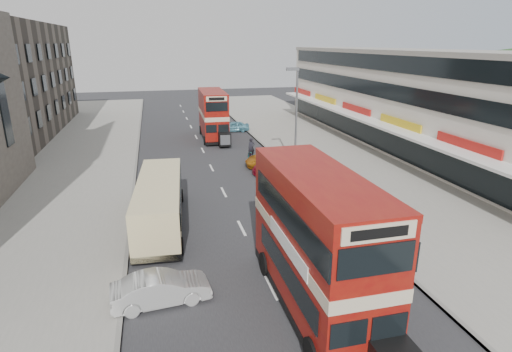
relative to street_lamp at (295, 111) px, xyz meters
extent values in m
plane|color=#28282B|center=(-6.52, -18.00, -4.78)|extent=(160.00, 160.00, 0.00)
cube|color=#28282B|center=(-6.52, 2.00, -4.78)|extent=(12.00, 90.00, 0.01)
cube|color=gray|center=(5.48, 2.00, -4.71)|extent=(12.00, 90.00, 0.15)
cube|color=gray|center=(-18.52, 2.00, -4.71)|extent=(12.00, 90.00, 0.15)
cube|color=gray|center=(-12.62, 2.00, -4.71)|extent=(0.20, 90.00, 0.16)
cube|color=gray|center=(-0.42, 2.00, -4.71)|extent=(0.20, 90.00, 0.16)
cube|color=beige|center=(13.48, 4.00, -0.28)|extent=(8.00, 46.00, 9.00)
cube|color=black|center=(9.43, 4.00, -3.18)|extent=(0.10, 44.00, 2.40)
cube|color=gray|center=(13.48, 4.00, 4.32)|extent=(8.20, 46.20, 0.40)
cube|color=white|center=(8.58, 4.00, -1.78)|extent=(1.80, 44.00, 0.20)
cylinder|color=slate|center=(0.08, 0.00, -0.78)|extent=(0.16, 0.16, 8.00)
cube|color=slate|center=(-0.32, 0.00, 3.22)|extent=(1.00, 0.20, 0.25)
cube|color=black|center=(-5.23, -17.54, -4.42)|extent=(2.64, 8.35, 0.36)
cube|color=maroon|center=(-5.23, -17.54, -3.17)|extent=(2.62, 8.35, 2.29)
cube|color=beige|center=(-5.23, -17.54, -1.87)|extent=(2.66, 8.39, 0.47)
cube|color=maroon|center=(-5.23, -17.54, -0.61)|extent=(2.62, 8.35, 2.19)
cube|color=maroon|center=(-5.23, -17.54, 0.56)|extent=(2.64, 8.37, 0.26)
cube|color=black|center=(-4.72, 12.99, -4.45)|extent=(2.72, 7.83, 0.34)
cube|color=maroon|center=(-4.72, 12.99, -3.28)|extent=(2.70, 7.83, 2.13)
cube|color=beige|center=(-4.72, 12.99, -2.07)|extent=(2.74, 7.87, 0.44)
cube|color=maroon|center=(-4.72, 12.99, -0.91)|extent=(2.70, 7.83, 2.03)
cube|color=maroon|center=(-4.72, 12.99, 0.18)|extent=(2.72, 7.85, 0.24)
cube|color=black|center=(-4.27, 8.51, -3.91)|extent=(1.20, 1.20, 1.26)
cube|color=black|center=(-10.88, -8.48, -4.41)|extent=(3.02, 9.43, 0.37)
cube|color=beige|center=(-10.88, -8.48, -3.35)|extent=(3.00, 9.43, 2.41)
imported|color=silver|center=(-11.07, -16.00, -4.15)|extent=(4.00, 1.73, 1.28)
imported|color=maroon|center=(-1.49, -0.90, -4.14)|extent=(4.51, 2.05, 1.28)
imported|color=#C27013|center=(-1.42, 1.00, -4.12)|extent=(4.93, 2.54, 1.33)
imported|color=#5EA8BD|center=(-1.92, 15.86, -4.18)|extent=(3.61, 1.60, 1.21)
imported|color=gray|center=(0.80, -3.31, -3.83)|extent=(0.66, 0.51, 1.60)
imported|color=gray|center=(-2.80, 3.29, -4.33)|extent=(0.78, 1.77, 0.90)
imported|color=black|center=(-2.80, 3.29, -3.60)|extent=(0.65, 0.46, 1.68)
camera|label=1|loc=(-10.81, -30.56, 5.15)|focal=28.82mm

